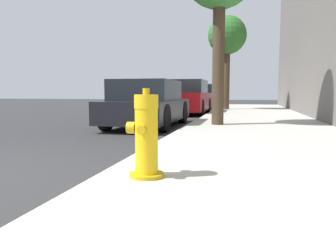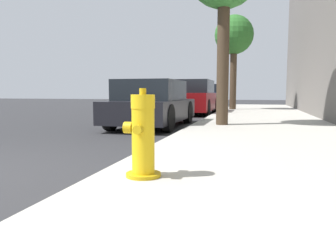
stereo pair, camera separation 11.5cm
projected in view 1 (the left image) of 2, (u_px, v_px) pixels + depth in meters
The scene contains 6 objects.
sidewalk_slab at pixel (286, 203), 2.63m from camera, with size 3.52×40.00×0.14m.
fire_hydrant at pixel (146, 137), 3.13m from camera, with size 0.36×0.35×0.85m.
parked_car_near at pixel (148, 104), 9.07m from camera, with size 1.70×3.87×1.28m.
parked_car_mid at pixel (186, 98), 14.33m from camera, with size 1.85×4.15×1.48m.
parked_car_far at pixel (200, 96), 20.32m from camera, with size 1.84×4.20×1.43m.
street_tree_far at pixel (227, 37), 15.56m from camera, with size 1.83×1.83×4.44m.
Camera 1 is at (3.06, -2.70, 0.96)m, focal length 35.00 mm.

